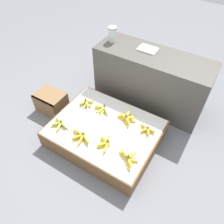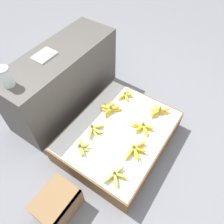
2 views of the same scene
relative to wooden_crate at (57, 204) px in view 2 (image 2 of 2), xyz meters
name	(u,v)px [view 2 (image 2 of 2)]	position (x,y,z in m)	size (l,w,h in m)	color
ground_plane	(118,142)	(0.89, -0.06, -0.13)	(10.00, 10.00, 0.00)	slate
display_platform	(119,136)	(0.89, -0.06, -0.01)	(1.18, 0.94, 0.23)	brown
back_vendor_table	(63,80)	(1.03, 0.81, 0.24)	(1.43, 0.51, 0.74)	#4C4742
wooden_crate	(57,204)	(0.00, 0.00, 0.00)	(0.37, 0.29, 0.25)	olive
banana_bunch_front_left	(115,176)	(0.45, -0.30, 0.13)	(0.24, 0.18, 0.10)	gold
banana_bunch_front_midleft	(136,150)	(0.76, -0.32, 0.13)	(0.29, 0.17, 0.10)	gold
banana_bunch_front_midright	(143,128)	(1.02, -0.25, 0.14)	(0.16, 0.24, 0.11)	yellow
banana_bunch_front_right	(159,111)	(1.31, -0.29, 0.14)	(0.23, 0.22, 0.11)	gold
banana_bunch_middle_left	(82,147)	(0.50, 0.12, 0.14)	(0.17, 0.18, 0.11)	gold
banana_bunch_middle_midleft	(95,130)	(0.73, 0.13, 0.13)	(0.24, 0.15, 0.10)	#DBCC4C
banana_bunch_middle_midright	(110,109)	(1.05, 0.16, 0.14)	(0.24, 0.24, 0.11)	gold
banana_bunch_middle_right	(126,95)	(1.31, 0.13, 0.13)	(0.21, 0.14, 0.09)	gold
glass_jar	(6,77)	(0.45, 0.82, 0.71)	(0.11, 0.11, 0.19)	silver
foam_tray_white	(44,55)	(0.91, 0.86, 0.62)	(0.23, 0.16, 0.02)	white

